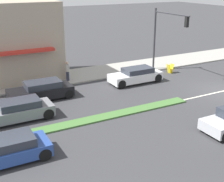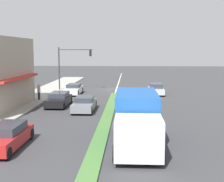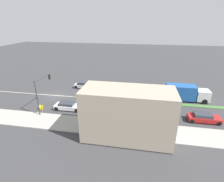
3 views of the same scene
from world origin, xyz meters
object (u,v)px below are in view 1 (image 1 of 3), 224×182
Objects in this scene: warning_aframe_sign at (170,68)px; van_white at (136,75)px; suv_black at (41,91)px; suv_grey at (18,111)px; pedestrian at (67,71)px; coupe_blue at (8,150)px; traffic_signal_main at (165,31)px.

van_white is at bearing 101.75° from warning_aframe_sign.
suv_grey is (-2.80, 2.27, -0.02)m from suv_black.
pedestrian is 12.13m from coupe_blue.
van_white is (-0.00, -8.02, -0.02)m from suv_black.
coupe_blue is (-10.05, 6.78, -0.40)m from pedestrian.
traffic_signal_main is at bearing -72.60° from van_white.
warning_aframe_sign is at bearing -63.17° from coupe_blue.
pedestrian is 0.38× the size of suv_grey.
warning_aframe_sign is 12.34m from suv_black.
warning_aframe_sign is 0.18× the size of suv_black.
pedestrian reaches higher than suv_black.
pedestrian reaches higher than coupe_blue.
traffic_signal_main reaches higher than warning_aframe_sign.
warning_aframe_sign is at bearing -101.98° from pedestrian.
traffic_signal_main is at bearing 71.61° from warning_aframe_sign.
coupe_blue is at bearing 118.55° from traffic_signal_main.
suv_black reaches higher than van_white.
pedestrian reaches higher than suv_grey.
pedestrian is at bearing -34.01° from coupe_blue.
suv_grey reaches higher than van_white.
coupe_blue is at bearing 145.99° from pedestrian.
traffic_signal_main is 6.69× the size of warning_aframe_sign.
suv_black is 3.61m from suv_grey.
van_white reaches higher than warning_aframe_sign.
pedestrian reaches higher than warning_aframe_sign.
traffic_signal_main reaches higher than suv_black.
suv_black is at bearing -27.16° from coupe_blue.
warning_aframe_sign is 15.04m from suv_grey.
traffic_signal_main reaches higher than suv_grey.
traffic_signal_main is 12.11m from suv_black.
suv_grey is at bearing 136.51° from pedestrian.
warning_aframe_sign is at bearing -85.85° from suv_black.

